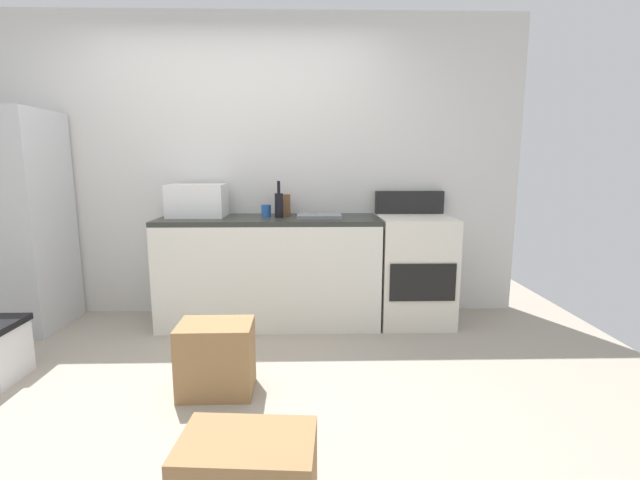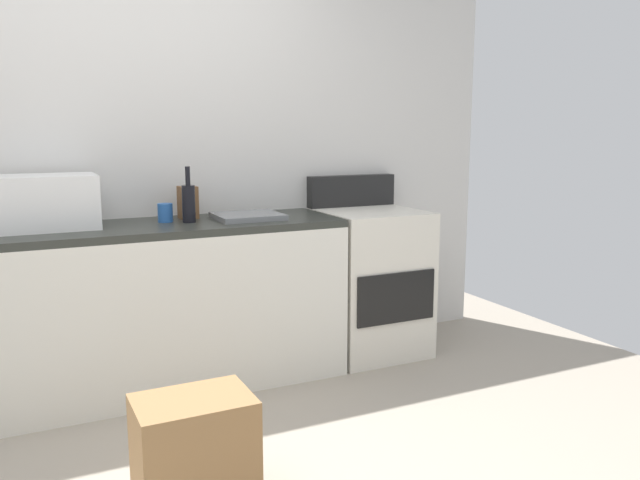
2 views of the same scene
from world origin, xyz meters
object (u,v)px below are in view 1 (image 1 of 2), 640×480
Objects in this scene: stove_oven at (414,268)px; knife_block at (284,205)px; wine_bottle at (279,204)px; refrigerator at (13,222)px; microwave at (197,200)px; cardboard_box_large at (216,358)px; coffee_mug at (266,211)px.

knife_block is (-1.10, 0.14, 0.52)m from stove_oven.
wine_bottle reaches higher than stove_oven.
microwave is (1.45, 0.13, 0.16)m from refrigerator.
refrigerator is 2.18m from knife_block.
refrigerator reaches higher than cardboard_box_large.
stove_oven is 1.91m from microwave.
wine_bottle is at bearing 1.03° from refrigerator.
microwave reaches higher than knife_block.
knife_block is 0.42× the size of cardboard_box_large.
refrigerator is at bearing -179.03° from stove_oven.
coffee_mug is (0.57, -0.02, -0.09)m from microwave.
coffee_mug is at bearing 3.05° from refrigerator.
wine_bottle is 1.46m from cardboard_box_large.
wine_bottle is (0.68, -0.09, -0.03)m from microwave.
microwave is 1.56m from cardboard_box_large.
stove_oven is 1.26m from wine_bottle.
microwave is at bearing 5.05° from refrigerator.
microwave reaches higher than stove_oven.
refrigerator is 1.59× the size of stove_oven.
cardboard_box_large is at bearing -104.11° from knife_block.
cardboard_box_large is at bearing -73.23° from microwave.
microwave is 0.69m from wine_bottle.
microwave is at bearing -174.48° from knife_block.
microwave is at bearing 106.77° from cardboard_box_large.
microwave is 2.56× the size of knife_block.
knife_block is at bearing 172.61° from stove_oven.
coffee_mug is at bearing 148.12° from wine_bottle.
wine_bottle is at bearing -102.48° from knife_block.
wine_bottle is (2.14, 0.04, 0.13)m from refrigerator.
refrigerator is 3.81× the size of microwave.
microwave is 1.53× the size of wine_bottle.
stove_oven is at bearing -2.42° from coffee_mug.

